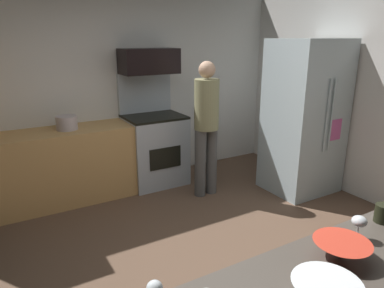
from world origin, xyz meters
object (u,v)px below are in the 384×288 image
person_cook (206,123)px  mixing_bowl_small (341,250)px  oven_range (155,147)px  microwave (149,61)px  wine_glass_far (359,222)px  refrigerator (304,118)px  mug_coffee (383,213)px  stock_pot (67,123)px

person_cook → mixing_bowl_small: size_ratio=6.02×
oven_range → mixing_bowl_small: size_ratio=5.33×
microwave → wine_glass_far: bearing=-94.2°
refrigerator → wine_glass_far: bearing=-131.3°
person_cook → mug_coffee: person_cook is taller
person_cook → mug_coffee: bearing=-97.8°
mug_coffee → mixing_bowl_small: bearing=-167.8°
oven_range → stock_pot: size_ratio=6.07×
mixing_bowl_small → mug_coffee: 0.53m
oven_range → mixing_bowl_small: 3.36m
oven_range → stock_pot: 1.21m
refrigerator → person_cook: size_ratio=1.15×
refrigerator → person_cook: refrigerator is taller
microwave → mug_coffee: microwave is taller
microwave → mixing_bowl_small: bearing=-97.8°
refrigerator → mixing_bowl_small: bearing=-133.7°
person_cook → oven_range: bearing=119.6°
stock_pot → microwave: bearing=4.1°
oven_range → microwave: 1.14m
refrigerator → stock_pot: refrigerator is taller
refrigerator → mug_coffee: (-1.52, -2.02, -0.01)m
mixing_bowl_small → mug_coffee: size_ratio=2.56×
wine_glass_far → stock_pot: bearing=105.1°
microwave → refrigerator: (1.57, -1.25, -0.68)m
oven_range → wine_glass_far: oven_range is taller
wine_glass_far → person_cook: bearing=75.9°
microwave → mixing_bowl_small: size_ratio=2.64×
microwave → mixing_bowl_small: 3.49m
microwave → refrigerator: size_ratio=0.38×
oven_range → wine_glass_far: bearing=-94.3°
mug_coffee → stock_pot: 3.40m
refrigerator → person_cook: bearing=158.3°
mixing_bowl_small → refrigerator: bearing=46.3°
wine_glass_far → oven_range: bearing=85.7°
wine_glass_far → microwave: bearing=85.8°
oven_range → microwave: bearing=90.0°
person_cook → wine_glass_far: size_ratio=12.23×
mixing_bowl_small → stock_pot: bearing=101.2°
stock_pot → mixing_bowl_small: bearing=-78.8°
refrigerator → mixing_bowl_small: 2.95m
oven_range → person_cook: size_ratio=0.88×
refrigerator → mixing_bowl_small: refrigerator is taller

